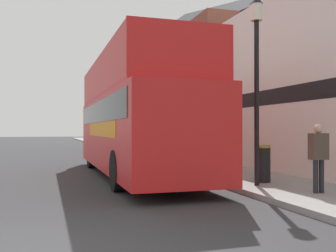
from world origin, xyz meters
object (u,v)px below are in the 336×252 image
(tour_bus, at_px, (134,125))
(parked_car_ahead_of_bus, at_px, (115,147))
(pedestrian_second, at_px, (318,151))
(lamp_post_nearest, at_px, (257,56))
(lamp_post_second, at_px, (165,98))
(litter_bin, at_px, (263,163))

(tour_bus, bearing_deg, parked_car_ahead_of_bus, 85.52)
(pedestrian_second, bearing_deg, tour_bus, 118.36)
(parked_car_ahead_of_bus, distance_m, lamp_post_nearest, 12.62)
(lamp_post_nearest, height_order, lamp_post_second, lamp_post_nearest)
(parked_car_ahead_of_bus, height_order, litter_bin, parked_car_ahead_of_bus)
(tour_bus, bearing_deg, lamp_post_second, 60.23)
(lamp_post_nearest, relative_size, lamp_post_second, 1.17)
(parked_car_ahead_of_bus, height_order, lamp_post_second, lamp_post_second)
(pedestrian_second, distance_m, lamp_post_nearest, 3.04)
(litter_bin, bearing_deg, lamp_post_nearest, -132.56)
(lamp_post_nearest, relative_size, litter_bin, 4.86)
(tour_bus, height_order, pedestrian_second, tour_bus)
(tour_bus, xyz_separation_m, parked_car_ahead_of_bus, (0.65, 7.82, -1.11))
(pedestrian_second, height_order, litter_bin, pedestrian_second)
(tour_bus, distance_m, parked_car_ahead_of_bus, 7.92)
(parked_car_ahead_of_bus, xyz_separation_m, pedestrian_second, (2.53, -13.70, 0.43))
(tour_bus, distance_m, litter_bin, 4.92)
(lamp_post_nearest, bearing_deg, tour_bus, 119.31)
(tour_bus, relative_size, lamp_post_nearest, 2.18)
(pedestrian_second, bearing_deg, lamp_post_second, 94.23)
(lamp_post_second, distance_m, litter_bin, 8.38)
(lamp_post_nearest, bearing_deg, parked_car_ahead_of_bus, 98.35)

